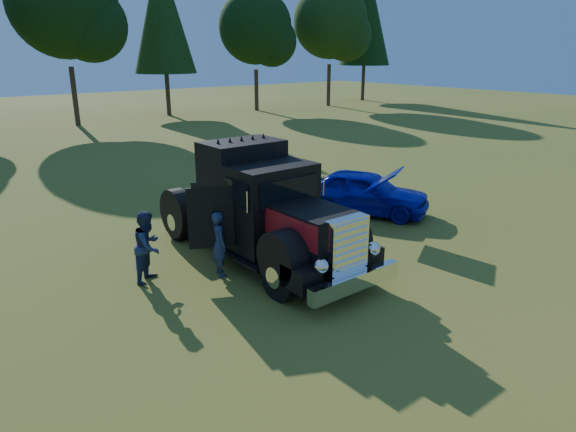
# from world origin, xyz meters

# --- Properties ---
(ground) EXTENTS (120.00, 120.00, 0.00)m
(ground) POSITION_xyz_m (0.00, 0.00, 0.00)
(ground) COLOR #445A1A
(ground) RESTS_ON ground
(diamond_t_truck) EXTENTS (3.28, 7.16, 3.00)m
(diamond_t_truck) POSITION_xyz_m (-0.28, 1.09, 1.28)
(diamond_t_truck) COLOR black
(diamond_t_truck) RESTS_ON ground
(hotrod_coupe) EXTENTS (3.52, 4.56, 1.89)m
(hotrod_coupe) POSITION_xyz_m (4.74, 2.23, 0.73)
(hotrod_coupe) COLOR #072F9C
(hotrod_coupe) RESTS_ON ground
(spectator_near) EXTENTS (0.52, 0.66, 1.61)m
(spectator_near) POSITION_xyz_m (-1.68, 0.92, 0.80)
(spectator_near) COLOR #20334B
(spectator_near) RESTS_ON ground
(spectator_far) EXTENTS (1.06, 1.03, 1.72)m
(spectator_far) POSITION_xyz_m (-3.14, 1.71, 0.86)
(spectator_far) COLOR #1C2943
(spectator_far) RESTS_ON ground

